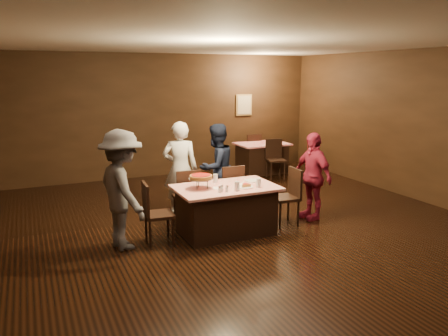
{
  "coord_description": "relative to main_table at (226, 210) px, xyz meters",
  "views": [
    {
      "loc": [
        -3.11,
        -5.47,
        2.51
      ],
      "look_at": [
        -0.23,
        0.89,
        1.0
      ],
      "focal_mm": 35.0,
      "sensor_mm": 36.0,
      "label": 1
    }
  ],
  "objects": [
    {
      "name": "chair_far_right",
      "position": [
        0.4,
        0.75,
        0.09
      ],
      "size": [
        0.42,
        0.42,
        0.95
      ],
      "primitive_type": "cube",
      "rotation": [
        0.0,
        0.0,
        3.14
      ],
      "color": "black",
      "rests_on": "ground"
    },
    {
      "name": "glass_front_left",
      "position": [
        0.05,
        -0.3,
        0.46
      ],
      "size": [
        0.08,
        0.08,
        0.14
      ],
      "primitive_type": "cylinder",
      "color": "silver",
      "rests_on": "main_table"
    },
    {
      "name": "diner_red_shirt",
      "position": [
        1.68,
        0.05,
        0.38
      ],
      "size": [
        0.45,
        0.93,
        1.53
      ],
      "primitive_type": "imported",
      "rotation": [
        0.0,
        0.0,
        -1.48
      ],
      "color": "#A41F3D",
      "rests_on": "ground"
    },
    {
      "name": "back_table",
      "position": [
        2.67,
        3.61,
        0.0
      ],
      "size": [
        1.3,
        0.9,
        0.77
      ],
      "primitive_type": "cube",
      "color": "red",
      "rests_on": "ground"
    },
    {
      "name": "plate_empty",
      "position": [
        0.55,
        0.15,
        0.39
      ],
      "size": [
        0.25,
        0.25,
        0.01
      ],
      "primitive_type": "cylinder",
      "color": "white",
      "rests_on": "main_table"
    },
    {
      "name": "condiments",
      "position": [
        -0.18,
        -0.28,
        0.43
      ],
      "size": [
        0.17,
        0.1,
        0.09
      ],
      "color": "silver",
      "rests_on": "main_table"
    },
    {
      "name": "diner_white_jacket",
      "position": [
        -0.36,
        1.16,
        0.47
      ],
      "size": [
        0.73,
        0.6,
        1.71
      ],
      "primitive_type": "imported",
      "rotation": [
        0.0,
        0.0,
        2.78
      ],
      "color": "silver",
      "rests_on": "ground"
    },
    {
      "name": "main_table",
      "position": [
        0.0,
        0.0,
        0.0
      ],
      "size": [
        1.6,
        1.0,
        0.77
      ],
      "primitive_type": "cube",
      "color": "#B1190B",
      "rests_on": "ground"
    },
    {
      "name": "chair_end_right",
      "position": [
        1.1,
        0.0,
        0.09
      ],
      "size": [
        0.45,
        0.45,
        0.95
      ],
      "primitive_type": "cube",
      "rotation": [
        0.0,
        0.0,
        -1.63
      ],
      "color": "black",
      "rests_on": "ground"
    },
    {
      "name": "plate_with_slice",
      "position": [
        0.25,
        -0.18,
        0.41
      ],
      "size": [
        0.25,
        0.25,
        0.06
      ],
      "color": "white",
      "rests_on": "main_table"
    },
    {
      "name": "room",
      "position": [
        0.33,
        -0.58,
        1.75
      ],
      "size": [
        10.0,
        10.04,
        3.02
      ],
      "color": "black",
      "rests_on": "ground"
    },
    {
      "name": "diner_navy_hoodie",
      "position": [
        0.36,
        1.2,
        0.43
      ],
      "size": [
        0.97,
        0.87,
        1.62
      ],
      "primitive_type": "imported",
      "rotation": [
        0.0,
        0.0,
        3.54
      ],
      "color": "black",
      "rests_on": "ground"
    },
    {
      "name": "chair_back_far",
      "position": [
        2.67,
        4.21,
        0.09
      ],
      "size": [
        0.43,
        0.43,
        0.95
      ],
      "primitive_type": "cube",
      "rotation": [
        0.0,
        0.0,
        3.11
      ],
      "color": "black",
      "rests_on": "ground"
    },
    {
      "name": "diner_grey_knit",
      "position": [
        -1.61,
        0.08,
        0.49
      ],
      "size": [
        0.86,
        1.24,
        1.75
      ],
      "primitive_type": "imported",
      "rotation": [
        0.0,
        0.0,
        1.77
      ],
      "color": "#525257",
      "rests_on": "ground"
    },
    {
      "name": "chair_back_near",
      "position": [
        2.67,
        2.91,
        0.09
      ],
      "size": [
        0.5,
        0.5,
        0.95
      ],
      "primitive_type": "cube",
      "rotation": [
        0.0,
        0.0,
        -0.21
      ],
      "color": "black",
      "rests_on": "ground"
    },
    {
      "name": "glass_front_right",
      "position": [
        0.45,
        -0.25,
        0.46
      ],
      "size": [
        0.08,
        0.08,
        0.14
      ],
      "primitive_type": "cylinder",
      "color": "silver",
      "rests_on": "main_table"
    },
    {
      "name": "napkin_left",
      "position": [
        -0.15,
        -0.05,
        0.39
      ],
      "size": [
        0.21,
        0.21,
        0.01
      ],
      "primitive_type": "cube",
      "rotation": [
        0.0,
        0.0,
        -0.35
      ],
      "color": "white",
      "rests_on": "main_table"
    },
    {
      "name": "chair_far_left",
      "position": [
        -0.4,
        0.75,
        0.09
      ],
      "size": [
        0.45,
        0.45,
        0.95
      ],
      "primitive_type": "cube",
      "rotation": [
        0.0,
        0.0,
        3.06
      ],
      "color": "black",
      "rests_on": "ground"
    },
    {
      "name": "glass_back",
      "position": [
        -0.05,
        0.3,
        0.46
      ],
      "size": [
        0.08,
        0.08,
        0.14
      ],
      "primitive_type": "cylinder",
      "color": "silver",
      "rests_on": "main_table"
    },
    {
      "name": "chair_end_left",
      "position": [
        -1.1,
        0.0,
        0.09
      ],
      "size": [
        0.45,
        0.45,
        0.95
      ],
      "primitive_type": "cube",
      "rotation": [
        0.0,
        0.0,
        1.49
      ],
      "color": "black",
      "rests_on": "ground"
    },
    {
      "name": "napkin_center",
      "position": [
        0.3,
        0.0,
        0.39
      ],
      "size": [
        0.19,
        0.19,
        0.01
      ],
      "primitive_type": "cube",
      "rotation": [
        0.0,
        0.0,
        0.21
      ],
      "color": "white",
      "rests_on": "main_table"
    },
    {
      "name": "pizza_stand",
      "position": [
        -0.4,
        0.05,
        0.57
      ],
      "size": [
        0.38,
        0.38,
        0.22
      ],
      "color": "black",
      "rests_on": "main_table"
    }
  ]
}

